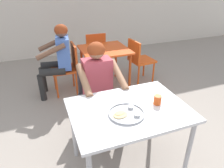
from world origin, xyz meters
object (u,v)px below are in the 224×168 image
chair_red_far (95,50)px  table_foreground (129,116)px  diner_foreground (100,84)px  table_background_red (105,54)px  patron_background (58,55)px  chair_foreground (95,92)px  drinking_cup (157,100)px  chair_red_left (68,65)px  chair_red_right (139,58)px  thali_tray (126,113)px

chair_red_far → table_foreground: bearing=-99.0°
diner_foreground → table_background_red: diner_foreground is taller
table_foreground → patron_background: bearing=102.7°
table_foreground → chair_red_far: (0.39, 2.45, -0.17)m
patron_background → chair_foreground: bearing=-71.6°
table_foreground → diner_foreground: size_ratio=0.92×
drinking_cup → chair_foreground: size_ratio=0.11×
patron_background → chair_red_left: bearing=9.0°
drinking_cup → table_background_red: bearing=87.0°
chair_red_right → chair_red_far: bearing=134.1°
chair_foreground → diner_foreground: 0.31m
table_foreground → chair_foreground: (-0.09, 0.86, -0.18)m
drinking_cup → chair_red_left: 1.98m
diner_foreground → chair_red_right: size_ratio=1.45×
diner_foreground → chair_red_far: bearing=75.4°
thali_tray → patron_background: size_ratio=0.27×
thali_tray → chair_red_left: (-0.19, 1.93, -0.26)m
thali_tray → chair_red_left: size_ratio=0.38×
table_background_red → patron_background: bearing=179.1°
table_foreground → diner_foreground: bearing=97.7°
diner_foreground → chair_red_right: 1.62m
thali_tray → chair_red_far: chair_red_far is taller
chair_red_right → patron_background: (-1.45, 0.05, 0.23)m
chair_red_right → chair_foreground: bearing=-140.6°
table_foreground → chair_red_far: chair_red_far is taller
thali_tray → table_background_red: (0.44, 1.89, -0.13)m
drinking_cup → chair_red_far: bearing=87.6°
diner_foreground → chair_red_left: size_ratio=1.39×
thali_tray → chair_foreground: size_ratio=0.39×
table_background_red → chair_red_left: bearing=176.6°
chair_foreground → chair_red_left: (-0.17, 1.00, 0.01)m
diner_foreground → patron_background: 1.23m
drinking_cup → chair_red_left: (-0.54, 1.88, -0.30)m
diner_foreground → chair_red_far: size_ratio=1.39×
patron_background → thali_tray: bearing=-79.6°
table_foreground → table_background_red: (0.38, 1.82, -0.04)m
diner_foreground → chair_red_left: (-0.17, 1.22, -0.21)m
thali_tray → chair_foreground: chair_foreground is taller
drinking_cup → chair_red_right: size_ratio=0.11×
table_foreground → chair_red_far: 2.49m
patron_background → drinking_cup: bearing=-69.5°
chair_red_left → chair_red_far: (0.64, 0.60, -0.00)m
chair_red_right → drinking_cup: bearing=-112.6°
thali_tray → diner_foreground: diner_foreground is taller
table_foreground → chair_red_right: 2.07m
table_foreground → thali_tray: bearing=-130.8°
diner_foreground → chair_red_right: (1.12, 1.14, -0.23)m
chair_red_right → chair_red_far: size_ratio=0.96×
drinking_cup → chair_foreground: (-0.37, 0.88, -0.31)m
table_background_red → patron_background: size_ratio=0.67×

